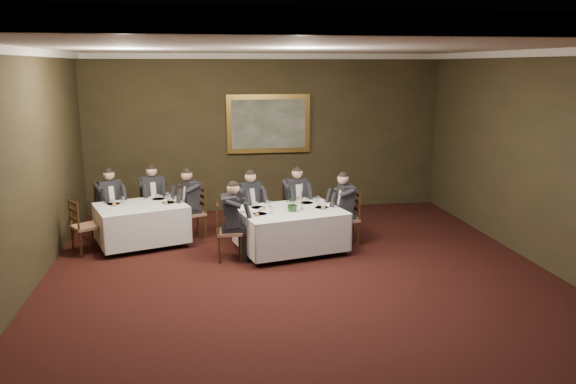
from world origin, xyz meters
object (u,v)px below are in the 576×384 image
object	(u,v)px
diner_main_endleft	(229,230)
centerpiece	(293,203)
diner_sec_backleft	(110,211)
chair_sec_endleft	(86,238)
diner_main_endright	(346,217)
chair_sec_endright	(193,223)
table_main	(290,227)
diner_main_backright	(296,209)
table_second	(141,222)
chair_main_backright	(295,220)
chair_sec_backright	(153,217)
chair_main_endright	(347,229)
diner_sec_backright	(153,206)
chair_sec_backleft	(110,223)
diner_main_backleft	(249,214)
chair_main_backleft	(249,225)
painting	(269,124)
chair_main_endleft	(229,243)
candlestick	(302,199)
diner_sec_endright	(192,212)

from	to	relation	value
diner_main_endleft	centerpiece	world-z (taller)	diner_main_endleft
diner_sec_backleft	chair_sec_endleft	xyz separation A→B (m)	(-0.28, -0.93, -0.23)
diner_main_endright	chair_sec_endright	world-z (taller)	diner_main_endright
table_main	diner_main_backright	world-z (taller)	diner_main_backright
table_second	chair_main_backright	xyz separation A→B (m)	(2.90, 0.23, -0.17)
chair_sec_backright	diner_main_backright	bearing A→B (deg)	151.05
chair_main_backright	chair_main_endright	size ratio (longest dim) A/B	1.00
diner_main_endright	diner_sec_backright	size ratio (longest dim) A/B	1.00
chair_sec_backleft	diner_main_backleft	bearing A→B (deg)	134.44
diner_main_backright	diner_sec_backright	world-z (taller)	same
chair_main_backright	chair_main_endright	xyz separation A→B (m)	(0.84, -0.75, 0.00)
chair_sec_backright	diner_main_endright	bearing A→B (deg)	143.24
chair_sec_backright	chair_sec_endleft	xyz separation A→B (m)	(-1.07, -1.21, 0.00)
table_second	chair_main_endright	distance (m)	3.78
table_second	chair_main_backleft	distance (m)	1.97
chair_main_backleft	painting	world-z (taller)	painting
chair_main_endleft	diner_main_endright	xyz separation A→B (m)	(2.19, 0.50, 0.23)
chair_sec_endleft	candlestick	distance (m)	3.86
diner_main_endright	candlestick	distance (m)	1.01
table_main	chair_sec_endright	world-z (taller)	chair_sec_endright
diner_sec_endright	candlestick	bearing A→B (deg)	-141.13
chair_sec_endright	diner_sec_endright	bearing A→B (deg)	90.00
chair_main_endleft	chair_sec_endright	size ratio (longest dim) A/B	1.00
diner_main_backleft	diner_main_endleft	world-z (taller)	same
diner_main_backleft	painting	distance (m)	2.78
chair_main_endright	centerpiece	size ratio (longest dim) A/B	3.37
chair_main_endright	centerpiece	bearing A→B (deg)	107.85
chair_main_backright	candlestick	bearing A→B (deg)	74.29
diner_main_endleft	diner_sec_backleft	bearing A→B (deg)	-126.21
diner_main_endleft	chair_sec_backleft	size ratio (longest dim) A/B	1.35
chair_sec_backright	centerpiece	distance (m)	3.15
table_main	chair_sec_backright	size ratio (longest dim) A/B	2.04
chair_main_endright	chair_sec_backright	size ratio (longest dim) A/B	1.00
diner_main_backleft	diner_main_endleft	distance (m)	1.11
chair_main_backright	diner_main_endleft	bearing A→B (deg)	30.33
painting	chair_sec_backright	bearing A→B (deg)	-151.06
diner_sec_backleft	chair_sec_endright	size ratio (longest dim) A/B	1.35
diner_main_backright	diner_main_endleft	bearing A→B (deg)	30.01
painting	diner_main_backleft	bearing A→B (deg)	-106.46
table_main	diner_sec_backright	xyz separation A→B (m)	(-2.50, 1.65, 0.06)
chair_main_endright	centerpiece	xyz separation A→B (m)	(-1.07, -0.36, 0.63)
chair_main_backleft	diner_main_endright	distance (m)	1.86
chair_sec_backleft	chair_sec_endleft	xyz separation A→B (m)	(-0.28, -0.94, 0.00)
diner_sec_backleft	painting	bearing A→B (deg)	174.47
chair_sec_endleft	chair_sec_endright	bearing A→B (deg)	76.78
diner_main_backright	diner_sec_backleft	xyz separation A→B (m)	(-3.55, 0.39, 0.00)
diner_main_backleft	candlestick	distance (m)	1.24
diner_main_backright	chair_main_backleft	bearing A→B (deg)	-0.20
diner_main_endright	chair_sec_endleft	world-z (taller)	diner_main_endright
table_main	chair_main_endleft	xyz separation A→B (m)	(-1.10, -0.25, -0.17)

